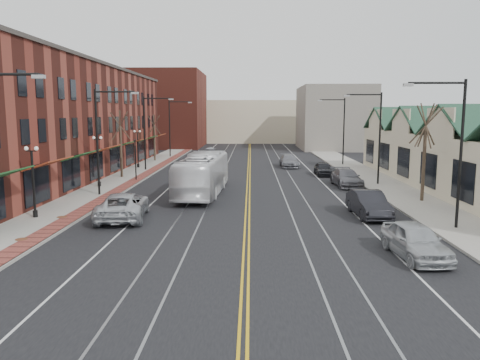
{
  "coord_description": "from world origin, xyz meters",
  "views": [
    {
      "loc": [
        0.2,
        -19.32,
        6.38
      ],
      "look_at": [
        -0.51,
        11.14,
        2.0
      ],
      "focal_mm": 35.0,
      "sensor_mm": 36.0,
      "label": 1
    }
  ],
  "objects_px": {
    "parked_car_a": "(415,240)",
    "parked_suv": "(123,206)",
    "transit_bus": "(203,174)",
    "parked_car_b": "(369,204)",
    "parked_car_c": "(346,178)",
    "parked_car_d": "(323,169)"
  },
  "relations": [
    {
      "from": "parked_car_c",
      "to": "parked_car_d",
      "type": "height_order",
      "value": "parked_car_c"
    },
    {
      "from": "parked_suv",
      "to": "parked_car_d",
      "type": "bearing_deg",
      "value": -133.33
    },
    {
      "from": "transit_bus",
      "to": "parked_suv",
      "type": "distance_m",
      "value": 9.53
    },
    {
      "from": "parked_car_a",
      "to": "parked_suv",
      "type": "bearing_deg",
      "value": 148.88
    },
    {
      "from": "parked_car_c",
      "to": "transit_bus",
      "type": "bearing_deg",
      "value": -162.68
    },
    {
      "from": "transit_bus",
      "to": "parked_car_a",
      "type": "distance_m",
      "value": 19.41
    },
    {
      "from": "parked_car_b",
      "to": "parked_car_c",
      "type": "xyz_separation_m",
      "value": [
        1.08,
        12.11,
        -0.06
      ]
    },
    {
      "from": "transit_bus",
      "to": "parked_car_c",
      "type": "xyz_separation_m",
      "value": [
        12.13,
        4.48,
        -0.87
      ]
    },
    {
      "from": "transit_bus",
      "to": "parked_car_c",
      "type": "relative_size",
      "value": 2.25
    },
    {
      "from": "parked_car_d",
      "to": "parked_car_c",
      "type": "bearing_deg",
      "value": -82.61
    },
    {
      "from": "transit_bus",
      "to": "parked_suv",
      "type": "bearing_deg",
      "value": 68.59
    },
    {
      "from": "parked_car_d",
      "to": "parked_car_a",
      "type": "bearing_deg",
      "value": -90.16
    },
    {
      "from": "transit_bus",
      "to": "parked_car_b",
      "type": "relative_size",
      "value": 2.38
    },
    {
      "from": "transit_bus",
      "to": "parked_car_b",
      "type": "bearing_deg",
      "value": 148.67
    },
    {
      "from": "parked_car_a",
      "to": "parked_car_b",
      "type": "relative_size",
      "value": 0.95
    },
    {
      "from": "parked_suv",
      "to": "parked_car_a",
      "type": "xyz_separation_m",
      "value": [
        15.02,
        -7.3,
        -0.03
      ]
    },
    {
      "from": "transit_bus",
      "to": "parked_car_d",
      "type": "distance_m",
      "value": 16.19
    },
    {
      "from": "parked_car_d",
      "to": "parked_suv",
      "type": "bearing_deg",
      "value": -126.67
    },
    {
      "from": "parked_car_b",
      "to": "parked_car_d",
      "type": "bearing_deg",
      "value": 86.65
    },
    {
      "from": "parked_car_a",
      "to": "parked_car_d",
      "type": "relative_size",
      "value": 1.13
    },
    {
      "from": "parked_car_d",
      "to": "parked_car_b",
      "type": "bearing_deg",
      "value": -90.32
    },
    {
      "from": "parked_car_b",
      "to": "parked_suv",
      "type": "bearing_deg",
      "value": -179.04
    }
  ]
}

